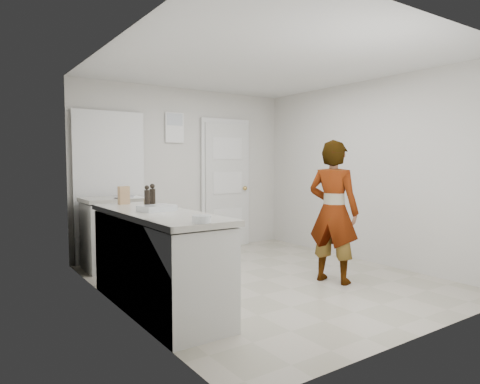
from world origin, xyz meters
TOP-DOWN VIEW (x-y plane):
  - ground at (0.00, 0.00)m, footprint 4.00×4.00m
  - room_shell at (-0.17, 1.95)m, footprint 4.00×4.00m
  - main_counter at (-1.45, -0.20)m, footprint 0.64×1.96m
  - side_counter at (-1.25, 1.55)m, footprint 0.84×0.61m
  - person at (0.59, -0.50)m, footprint 0.57×0.69m
  - cake_mix_box at (-1.47, 0.62)m, footprint 0.13×0.07m
  - spice_jar at (-1.37, 0.23)m, footprint 0.06×0.06m
  - oil_cruet_a at (-1.33, 0.18)m, footprint 0.06×0.06m
  - oil_cruet_b at (-1.49, -0.07)m, footprint 0.05×0.05m
  - baking_dish at (-1.44, -0.19)m, footprint 0.35×0.27m
  - egg_bowl at (-1.48, -1.10)m, footprint 0.14×0.14m
  - papers at (-1.11, 1.40)m, footprint 0.29×0.36m

SIDE VIEW (x-z plane):
  - ground at x=0.00m, z-range 0.00..0.00m
  - main_counter at x=-1.45m, z-range -0.04..0.89m
  - side_counter at x=-1.25m, z-range -0.03..0.89m
  - person at x=0.59m, z-range 0.00..1.63m
  - papers at x=-1.11m, z-range 0.93..0.94m
  - baking_dish at x=-1.44m, z-range 0.92..0.98m
  - egg_bowl at x=-1.48m, z-range 0.93..0.98m
  - spice_jar at x=-1.37m, z-range 0.93..1.01m
  - cake_mix_box at x=-1.47m, z-range 0.93..1.12m
  - room_shell at x=-0.17m, z-range -0.98..3.02m
  - oil_cruet_a at x=-1.33m, z-range 0.92..1.16m
  - oil_cruet_b at x=-1.49m, z-range 0.92..1.16m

